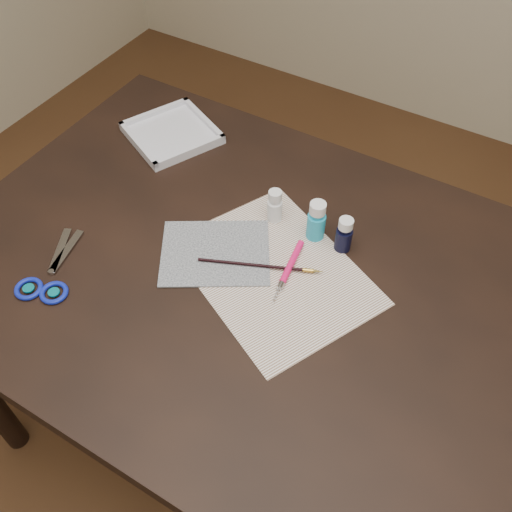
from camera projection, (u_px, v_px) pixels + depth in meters
The scene contains 11 objects.
ground at pixel (256, 429), 1.73m from camera, with size 3.50×3.50×0.02m, color #422614.
table at pixel (256, 365), 1.43m from camera, with size 1.30×0.90×0.75m, color black.
paper at pixel (274, 272), 1.15m from camera, with size 0.39×0.30×0.00m, color white.
canvas at pixel (215, 252), 1.18m from camera, with size 0.22×0.18×0.00m, color black.
paint_bottle_white at pixel (275, 206), 1.21m from camera, with size 0.03×0.03×0.08m, color white.
paint_bottle_cyan at pixel (316, 220), 1.17m from camera, with size 0.04×0.04×0.09m, color #22ABD1.
paint_bottle_navy at pixel (344, 234), 1.16m from camera, with size 0.03×0.03×0.08m, color black.
paintbrush at pixel (260, 266), 1.15m from camera, with size 0.26×0.01×0.01m, color black, non-canonical shape.
craft_knife at pixel (287, 272), 1.14m from camera, with size 0.17×0.01×0.01m, color #EF1463, non-canonical shape.
scissors at pixel (51, 264), 1.15m from camera, with size 0.22×0.11×0.01m, color silver, non-canonical shape.
palette_tray at pixel (172, 133), 1.42m from camera, with size 0.20×0.20×0.02m, color silver.
Camera 1 is at (0.37, -0.62, 1.64)m, focal length 40.00 mm.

